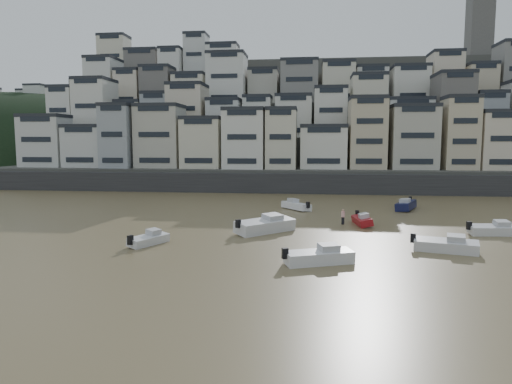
# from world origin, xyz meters

# --- Properties ---
(ground) EXTENTS (400.00, 400.00, 0.00)m
(ground) POSITION_xyz_m (0.00, 0.00, 0.00)
(ground) COLOR olive
(ground) RESTS_ON ground
(harbor_wall) EXTENTS (140.00, 3.00, 3.50)m
(harbor_wall) POSITION_xyz_m (10.00, 65.00, 1.75)
(harbor_wall) COLOR #38383A
(harbor_wall) RESTS_ON ground
(hillside) EXTENTS (141.04, 66.00, 50.00)m
(hillside) POSITION_xyz_m (14.73, 104.84, 13.01)
(hillside) COLOR #4C4C47
(hillside) RESTS_ON ground
(headland) EXTENTS (216.00, 135.00, 53.33)m
(headland) POSITION_xyz_m (-95.00, 135.00, 0.02)
(headland) COLOR black
(headland) RESTS_ON ground
(boat_i) EXTENTS (4.21, 6.44, 1.67)m
(boat_i) POSITION_xyz_m (21.96, 46.63, 0.84)
(boat_i) COLOR #13163C
(boat_i) RESTS_ON ground
(boat_c) EXTENTS (6.75, 6.70, 1.95)m
(boat_c) POSITION_xyz_m (4.50, 28.79, 0.98)
(boat_c) COLOR silver
(boat_c) RESTS_ON ground
(boat_a) EXTENTS (6.00, 3.85, 1.56)m
(boat_a) POSITION_xyz_m (9.70, 17.39, 0.78)
(boat_a) COLOR silver
(boat_a) RESTS_ON ground
(boat_h) EXTENTS (4.73, 5.29, 1.47)m
(boat_h) POSITION_xyz_m (7.14, 44.93, 0.73)
(boat_h) COLOR white
(boat_h) RESTS_ON ground
(boat_e) EXTENTS (2.20, 4.86, 1.28)m
(boat_e) POSITION_xyz_m (14.73, 34.23, 0.64)
(boat_e) COLOR maroon
(boat_e) RESTS_ON ground
(boat_j) EXTENTS (3.28, 4.67, 1.22)m
(boat_j) POSITION_xyz_m (-5.35, 22.09, 0.61)
(boat_j) COLOR silver
(boat_j) RESTS_ON ground
(boat_b) EXTENTS (5.80, 3.20, 1.50)m
(boat_b) POSITION_xyz_m (20.30, 22.34, 0.75)
(boat_b) COLOR silver
(boat_b) RESTS_ON ground
(boat_d) EXTENTS (5.36, 2.17, 1.42)m
(boat_d) POSITION_xyz_m (27.08, 30.14, 0.71)
(boat_d) COLOR silver
(boat_d) RESTS_ON ground
(person_pink) EXTENTS (0.44, 0.44, 1.74)m
(person_pink) POSITION_xyz_m (12.66, 34.38, 0.87)
(person_pink) COLOR #F0ACA9
(person_pink) RESTS_ON ground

